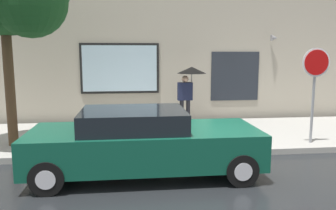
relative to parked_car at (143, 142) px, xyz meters
name	(u,v)px	position (x,y,z in m)	size (l,w,h in m)	color
ground_plane	(195,172)	(1.11, 0.00, -0.70)	(60.00, 60.00, 0.00)	black
sidewalk	(176,135)	(1.11, 3.00, -0.63)	(20.00, 4.00, 0.15)	#A3A099
building_facade	(166,27)	(1.10, 5.50, 2.78)	(20.00, 0.67, 7.00)	#B2A893
parked_car	(143,142)	(0.00, 0.00, 0.00)	(4.72, 1.96, 1.39)	#0F4C38
fire_hydrant	(115,130)	(-0.66, 1.83, -0.16)	(0.30, 0.44, 0.81)	red
pedestrian_with_umbrella	(189,79)	(1.72, 4.17, 0.99)	(0.97, 0.97, 1.95)	black
stop_sign	(315,76)	(4.58, 1.47, 1.24)	(0.76, 0.10, 2.54)	gray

